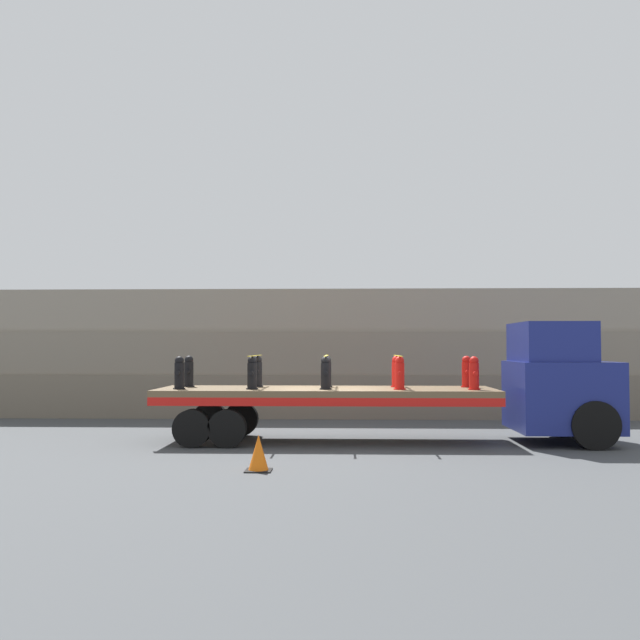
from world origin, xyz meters
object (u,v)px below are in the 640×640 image
Objects in this scene: truck_cab at (562,383)px; fire_hydrant_black_far_0 at (189,372)px; fire_hydrant_black_near_1 at (252,373)px; fire_hydrant_black_near_2 at (326,373)px; traffic_cone at (259,453)px; flatbed_trailer at (302,399)px; fire_hydrant_black_near_0 at (179,373)px; fire_hydrant_black_far_2 at (327,372)px; fire_hydrant_black_far_1 at (258,372)px; fire_hydrant_red_far_3 at (396,372)px; fire_hydrant_red_far_4 at (466,372)px; fire_hydrant_red_near_3 at (400,373)px; fire_hydrant_red_near_4 at (474,374)px.

fire_hydrant_black_far_0 is at bearing 176.75° from truck_cab.
fire_hydrant_black_near_1 is at bearing -175.99° from truck_cab.
fire_hydrant_black_near_2 is 4.16m from traffic_cone.
flatbed_trailer is at bearing -10.17° from fire_hydrant_black_far_0.
fire_hydrant_black_far_2 is (3.60, 1.08, 0.00)m from fire_hydrant_black_near_0.
fire_hydrant_black_near_2 is at bearing -30.86° from fire_hydrant_black_far_1.
fire_hydrant_black_far_2 is at bearing 180.00° from fire_hydrant_red_far_3.
fire_hydrant_red_far_4 is at bearing 166.72° from truck_cab.
truck_cab is 3.68× the size of fire_hydrant_black_far_0.
fire_hydrant_black_near_0 is 5.41m from fire_hydrant_red_near_3.
fire_hydrant_black_near_1 is 1.17× the size of traffic_cone.
truck_cab is at bearing -5.23° from fire_hydrant_black_far_2.
fire_hydrant_black_far_2 and fire_hydrant_red_near_4 have the same top height.
fire_hydrant_black_far_0 is 7.29m from fire_hydrant_red_near_4.
fire_hydrant_black_near_0 is 1.00× the size of fire_hydrant_black_far_2.
fire_hydrant_black_near_2 is 2.10m from fire_hydrant_red_far_3.
flatbed_trailer is (-6.49, 0.00, -0.41)m from truck_cab.
traffic_cone is at bearing -107.63° from fire_hydrant_black_near_2.
fire_hydrant_black_far_0 reaches higher than flatbed_trailer.
fire_hydrant_red_near_3 is (5.41, -1.08, 0.00)m from fire_hydrant_black_far_0.
fire_hydrant_black_near_1 and fire_hydrant_black_near_2 have the same top height.
fire_hydrant_black_far_2 reaches higher than traffic_cone.
flatbed_trailer is at bearing -138.19° from fire_hydrant_black_far_2.
fire_hydrant_red_far_3 is (5.41, 1.08, 0.00)m from fire_hydrant_black_near_0.
fire_hydrant_black_far_2 is 1.00× the size of fire_hydrant_red_far_3.
fire_hydrant_black_near_0 and fire_hydrant_black_far_1 have the same top height.
fire_hydrant_red_far_4 is (3.60, 1.08, 0.00)m from fire_hydrant_black_near_2.
fire_hydrant_black_near_1 is (-7.69, -0.54, 0.26)m from truck_cab.
fire_hydrant_red_far_4 is at bearing 30.86° from fire_hydrant_red_near_3.
fire_hydrant_red_near_4 is at bearing -11.27° from fire_hydrant_black_far_1.
flatbed_trailer is 10.36× the size of fire_hydrant_black_far_0.
fire_hydrant_red_near_3 is at bearing -11.27° from fire_hydrant_black_far_0.
fire_hydrant_red_near_3 is at bearing 0.00° from fire_hydrant_black_near_0.
truck_cab reaches higher than fire_hydrant_black_far_2.
fire_hydrant_black_far_1 is 1.00× the size of fire_hydrant_red_far_4.
fire_hydrant_black_far_2 is at bearing 76.15° from traffic_cone.
fire_hydrant_red_far_3 is 1.17× the size of traffic_cone.
fire_hydrant_black_near_1 is at bearing -149.14° from fire_hydrant_black_far_2.
fire_hydrant_red_far_4 is at bearing 8.50° from fire_hydrant_black_near_0.
fire_hydrant_red_far_3 is at bearing 0.00° from fire_hydrant_black_far_0.
fire_hydrant_black_far_1 and fire_hydrant_black_near_2 have the same top height.
fire_hydrant_black_far_1 and fire_hydrant_red_far_3 have the same top height.
fire_hydrant_red_near_4 is 6.23m from traffic_cone.
fire_hydrant_black_near_0 and fire_hydrant_black_near_2 have the same top height.
fire_hydrant_red_near_3 is 1.00× the size of fire_hydrant_red_near_4.
truck_cab reaches higher than fire_hydrant_red_far_4.
fire_hydrant_black_far_1 is (-1.20, 0.54, 0.66)m from flatbed_trailer.
fire_hydrant_black_far_1 is (1.80, 0.00, 0.00)m from fire_hydrant_black_far_0.
fire_hydrant_red_far_4 is at bearing 7.30° from flatbed_trailer.
fire_hydrant_black_near_0 is 3.76m from fire_hydrant_black_far_2.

